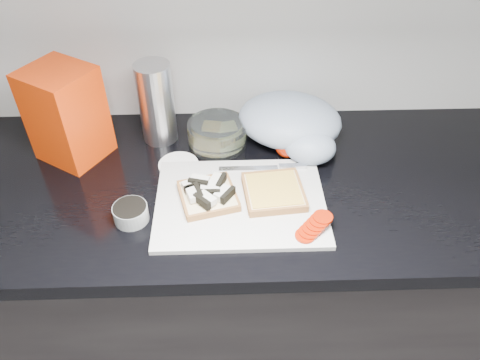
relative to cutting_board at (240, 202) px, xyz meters
name	(u,v)px	position (x,y,z in m)	size (l,w,h in m)	color
base_cabinet	(222,289)	(-0.06, 0.09, -0.48)	(3.50, 0.60, 0.86)	black
countertop	(217,185)	(-0.06, 0.09, -0.03)	(3.50, 0.64, 0.04)	black
cutting_board	(240,202)	(0.00, 0.00, 0.00)	(0.40, 0.30, 0.01)	silver
bread_left	(208,194)	(-0.08, 0.01, 0.02)	(0.16, 0.16, 0.04)	#FAE6B0
bread_right	(274,192)	(0.08, 0.02, 0.02)	(0.16, 0.16, 0.02)	#FAE6B0
tomato_slices	(314,226)	(0.16, -0.10, 0.02)	(0.10, 0.09, 0.02)	#A31A03
knife	(274,167)	(0.09, 0.12, 0.01)	(0.22, 0.02, 0.01)	silver
seed_tub	(131,212)	(-0.25, -0.04, 0.02)	(0.08, 0.08, 0.04)	gray
tub_lid	(179,165)	(-0.16, 0.15, 0.00)	(0.10, 0.10, 0.01)	white
glass_bowl	(217,134)	(-0.06, 0.24, 0.03)	(0.16, 0.16, 0.07)	silver
bread_bag	(66,114)	(-0.43, 0.21, 0.12)	(0.16, 0.15, 0.25)	#E73803
steel_canister	(156,103)	(-0.21, 0.27, 0.11)	(0.09, 0.09, 0.22)	silver
grocery_bag	(292,124)	(0.15, 0.24, 0.05)	(0.33, 0.31, 0.12)	#9CACC0
whole_tomatoes	(287,146)	(0.13, 0.18, 0.03)	(0.06, 0.06, 0.06)	#A31A03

